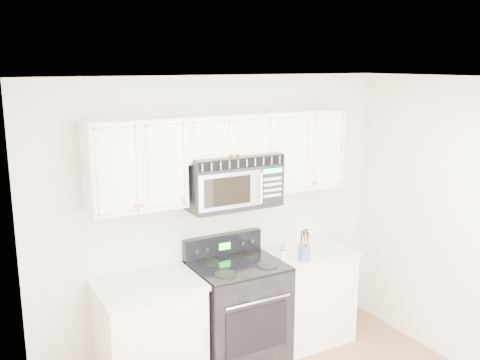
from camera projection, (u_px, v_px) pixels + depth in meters
room at (335, 282)px, 3.50m from camera, size 3.51×3.51×2.61m
base_cabinet_left at (150, 337)px, 4.54m from camera, size 0.86×0.65×0.92m
base_cabinet_right at (304, 298)px, 5.30m from camera, size 0.86×0.65×0.92m
range at (238, 310)px, 4.91m from camera, size 0.79×0.72×1.13m
upper_cabinets at (224, 152)px, 4.72m from camera, size 2.44×0.37×0.75m
microwave at (231, 180)px, 4.75m from camera, size 0.85×0.48×0.47m
utensil_crock at (304, 252)px, 4.93m from camera, size 0.11×0.11×0.30m
shaker_salt at (283, 253)px, 4.97m from camera, size 0.04×0.04×0.10m
shaker_pepper at (284, 250)px, 5.07m from camera, size 0.04×0.04×0.10m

